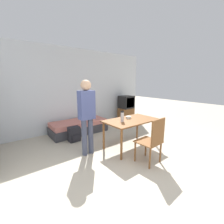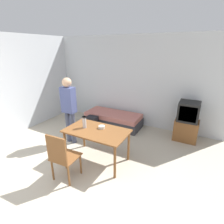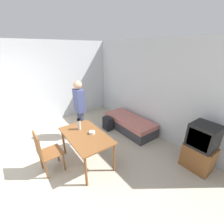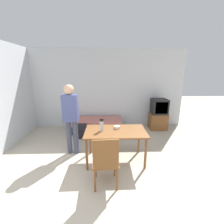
{
  "view_description": "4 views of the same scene",
  "coord_description": "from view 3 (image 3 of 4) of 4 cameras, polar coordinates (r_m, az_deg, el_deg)",
  "views": [
    {
      "loc": [
        -2.21,
        -1.25,
        1.67
      ],
      "look_at": [
        0.15,
        1.77,
        0.86
      ],
      "focal_mm": 24.0,
      "sensor_mm": 36.0,
      "label": 1
    },
    {
      "loc": [
        2.17,
        -1.46,
        2.34
      ],
      "look_at": [
        0.3,
        2.05,
        0.86
      ],
      "focal_mm": 28.0,
      "sensor_mm": 36.0,
      "label": 2
    },
    {
      "loc": [
        2.94,
        0.1,
        2.46
      ],
      "look_at": [
        0.28,
        2.03,
        1.04
      ],
      "focal_mm": 24.0,
      "sensor_mm": 36.0,
      "label": 3
    },
    {
      "loc": [
        0.17,
        -1.74,
        1.97
      ],
      "look_at": [
        0.31,
        2.13,
        0.91
      ],
      "focal_mm": 24.0,
      "sensor_mm": 36.0,
      "label": 4
    }
  ],
  "objects": [
    {
      "name": "ground_plane",
      "position": [
        3.84,
        -30.2,
        -20.43
      ],
      "size": [
        20.0,
        20.0,
        0.0
      ],
      "primitive_type": "plane",
      "color": "#B2A893"
    },
    {
      "name": "wall_back",
      "position": [
        4.68,
        13.37,
        8.95
      ],
      "size": [
        5.78,
        0.06,
        2.7
      ],
      "color": "silver",
      "rests_on": "ground_plane"
    },
    {
      "name": "wall_left",
      "position": [
        5.72,
        -18.72,
        10.91
      ],
      "size": [
        0.06,
        4.53,
        2.7
      ],
      "color": "silver",
      "rests_on": "ground_plane"
    },
    {
      "name": "daybed",
      "position": [
        4.87,
        6.57,
        -4.46
      ],
      "size": [
        1.77,
        0.76,
        0.41
      ],
      "color": "#333338",
      "rests_on": "ground_plane"
    },
    {
      "name": "tv",
      "position": [
        3.72,
        30.64,
        -11.51
      ],
      "size": [
        0.59,
        0.49,
        1.06
      ],
      "color": "brown",
      "rests_on": "ground_plane"
    },
    {
      "name": "dining_table",
      "position": [
        3.37,
        -9.92,
        -9.7
      ],
      "size": [
        1.31,
        0.77,
        0.72
      ],
      "color": "brown",
      "rests_on": "ground_plane"
    },
    {
      "name": "wooden_chair",
      "position": [
        3.42,
        -24.24,
        -13.35
      ],
      "size": [
        0.47,
        0.47,
        0.96
      ],
      "color": "brown",
      "rests_on": "ground_plane"
    },
    {
      "name": "person_standing",
      "position": [
        4.19,
        -12.24,
        2.13
      ],
      "size": [
        0.34,
        0.23,
        1.68
      ],
      "color": "#3D4256",
      "rests_on": "ground_plane"
    },
    {
      "name": "thermos_flask",
      "position": [
        3.5,
        -12.47,
        -4.43
      ],
      "size": [
        0.08,
        0.08,
        0.26
      ],
      "color": "#B7B7BC",
      "rests_on": "dining_table"
    },
    {
      "name": "mate_bowl",
      "position": [
        3.34,
        -7.61,
        -7.75
      ],
      "size": [
        0.14,
        0.14,
        0.05
      ],
      "color": "beige",
      "rests_on": "dining_table"
    },
    {
      "name": "backpack",
      "position": [
        4.85,
        -1.68,
        -4.41
      ],
      "size": [
        0.31,
        0.24,
        0.42
      ],
      "color": "black",
      "rests_on": "ground_plane"
    }
  ]
}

